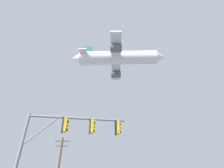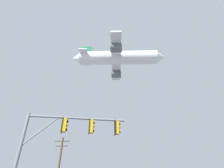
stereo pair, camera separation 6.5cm
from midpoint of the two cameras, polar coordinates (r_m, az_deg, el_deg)
signal_pole_near at (r=12.48m, az=-14.21°, el=-15.25°), size 6.42×1.42×5.99m
utility_pole at (r=28.17m, az=-16.49°, el=-23.98°), size 2.20×0.28×8.87m
airplane at (r=53.05m, az=1.90°, el=8.09°), size 26.91×20.79×7.37m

